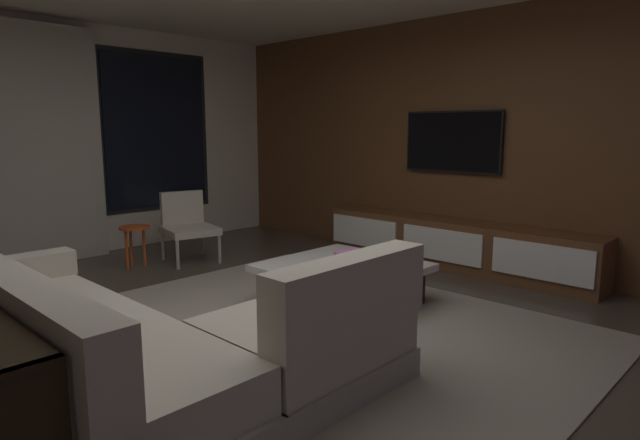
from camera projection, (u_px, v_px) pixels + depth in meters
floor at (261, 342)px, 3.77m from camera, size 9.20×9.20×0.00m
back_wall_with_window at (44, 142)px, 5.97m from camera, size 6.60×0.30×2.70m
media_wall at (478, 142)px, 5.73m from camera, size 0.12×7.80×2.70m
area_rug at (306, 332)px, 3.96m from camera, size 3.20×3.80×0.01m
sectional_couch at (138, 346)px, 2.99m from camera, size 1.98×2.50×0.82m
coffee_table at (343, 284)px, 4.55m from camera, size 1.16×1.16×0.36m
book_stack_on_coffee_table at (353, 257)px, 4.49m from camera, size 0.27×0.22×0.12m
accent_chair_near_window at (187, 223)px, 6.09m from camera, size 0.65×0.66×0.78m
side_stool at (134, 234)px, 5.74m from camera, size 0.32×0.32×0.46m
media_console at (456, 245)px, 5.74m from camera, size 0.46×3.10×0.52m
mounted_tv at (452, 142)px, 5.83m from camera, size 0.05×1.15×0.66m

